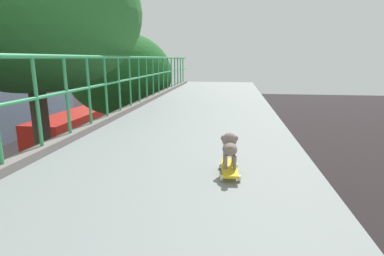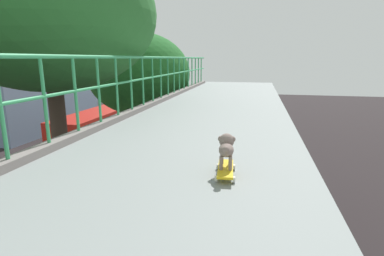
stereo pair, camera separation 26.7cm
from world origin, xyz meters
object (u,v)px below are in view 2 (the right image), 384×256
(car_yellow_cab_fifth, at_px, (64,215))
(city_bus, at_px, (110,126))
(toy_skateboard, at_px, (225,169))
(small_dog, at_px, (226,147))

(car_yellow_cab_fifth, xyz_separation_m, city_bus, (-3.50, 10.90, 1.18))
(toy_skateboard, height_order, small_dog, small_dog)
(city_bus, relative_size, small_dog, 32.77)
(city_bus, bearing_deg, car_yellow_cab_fifth, -72.21)
(car_yellow_cab_fifth, xyz_separation_m, small_dog, (7.12, -6.72, 5.31))
(toy_skateboard, distance_m, small_dog, 0.23)
(city_bus, height_order, toy_skateboard, toy_skateboard)
(toy_skateboard, relative_size, small_dog, 1.44)
(toy_skateboard, bearing_deg, city_bus, 120.98)
(city_bus, bearing_deg, small_dog, -58.93)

